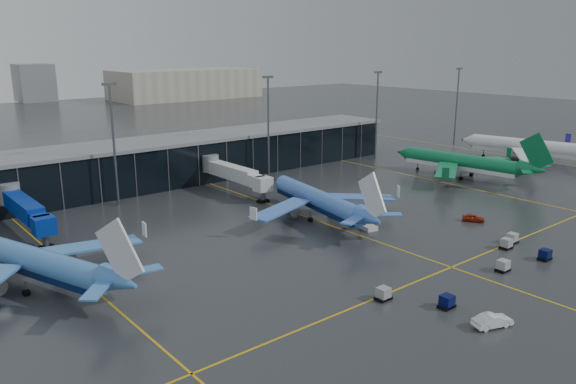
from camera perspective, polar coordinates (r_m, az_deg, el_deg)
ground at (r=91.13m, az=4.80°, el=-6.38°), size 600.00×600.00×0.00m
terminal_pier at (r=139.07m, az=-13.25°, el=2.98°), size 142.00×17.00×10.70m
jet_bridges at (r=110.14m, az=-25.13°, el=-1.54°), size 94.00×27.50×7.20m
flood_masts at (r=129.52m, az=-9.09°, el=6.12°), size 203.00×0.50×25.50m
distant_hangars at (r=349.20m, az=-21.40°, el=9.76°), size 260.00×71.00×22.00m
taxi_lines at (r=104.87m, az=4.69°, el=-3.52°), size 220.00×120.00×0.02m
airliner_arkefly at (r=85.29m, az=-24.72°, el=-4.93°), size 45.48×48.38×12.02m
airliner_klm_near at (r=108.71m, az=2.99°, el=0.39°), size 40.10×43.83×11.76m
airliner_aer_lingus at (r=149.01m, az=17.14°, el=3.84°), size 40.81×45.22×12.68m
airliner_ba at (r=175.44m, az=23.51°, el=5.03°), size 48.94×53.09×13.93m
baggage_carts at (r=90.20m, az=19.58°, el=-6.93°), size 36.02×9.03×1.70m
mobile_airstair at (r=103.86m, az=8.14°, el=-3.36°), size 2.79×3.57×3.45m
service_van_red at (r=113.09m, az=18.32°, el=-2.51°), size 3.65×4.33×1.40m
service_van_white at (r=72.91m, az=20.05°, el=-12.17°), size 5.29×3.29×1.65m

